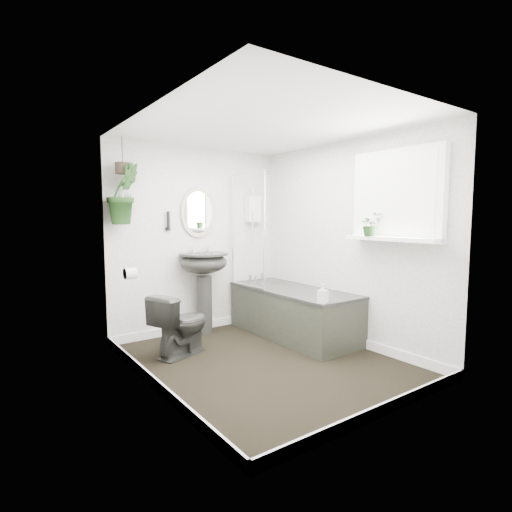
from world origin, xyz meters
TOP-DOWN VIEW (x-y plane):
  - floor at (0.00, 0.00)m, footprint 2.30×2.80m
  - ceiling at (0.00, 0.00)m, footprint 2.30×2.80m
  - wall_back at (0.00, 1.41)m, footprint 2.30×0.02m
  - wall_front at (0.00, -1.41)m, footprint 2.30×0.02m
  - wall_left at (-1.16, 0.00)m, footprint 0.02×2.80m
  - wall_right at (1.16, 0.00)m, footprint 0.02×2.80m
  - skirting at (0.00, 0.00)m, footprint 2.30×2.80m
  - bathtub at (0.80, 0.50)m, footprint 0.72×1.72m
  - bath_screen at (0.47, 0.99)m, footprint 0.04×0.72m
  - shower_box at (0.80, 1.34)m, footprint 0.20×0.10m
  - oval_mirror at (-0.02, 1.37)m, footprint 0.46×0.03m
  - wall_sconce at (-0.42, 1.36)m, footprint 0.04×0.04m
  - toilet_roll_holder at (-1.10, 0.70)m, footprint 0.11×0.11m
  - window_recess at (1.09, -0.70)m, footprint 0.08×1.00m
  - window_sill at (1.02, -0.70)m, footprint 0.18×1.00m
  - window_blinds at (1.04, -0.70)m, footprint 0.01×0.86m
  - toilet at (-0.60, 0.66)m, footprint 0.74×0.58m
  - pedestal_sink at (-0.02, 1.23)m, footprint 0.60×0.51m
  - sill_plant at (0.97, -0.48)m, footprint 0.25×0.23m
  - hanging_plant at (-0.97, 1.25)m, footprint 0.41×0.36m
  - soap_bottle at (0.51, -0.29)m, footprint 0.11×0.12m
  - hanging_pot at (-0.97, 1.25)m, footprint 0.16×0.16m

SIDE VIEW (x-z plane):
  - floor at x=0.00m, z-range -0.02..0.00m
  - skirting at x=0.00m, z-range 0.00..0.10m
  - bathtub at x=0.80m, z-range 0.00..0.58m
  - toilet at x=-0.60m, z-range 0.00..0.66m
  - pedestal_sink at x=-0.02m, z-range 0.00..1.01m
  - soap_bottle at x=0.51m, z-range 0.58..0.78m
  - toilet_roll_holder at x=-1.10m, z-range 0.84..0.96m
  - wall_back at x=0.00m, z-range 0.00..2.30m
  - wall_front at x=0.00m, z-range 0.00..2.30m
  - wall_left at x=-1.16m, z-range 0.00..2.30m
  - wall_right at x=1.16m, z-range 0.00..2.30m
  - window_sill at x=1.02m, z-range 1.21..1.25m
  - bath_screen at x=0.47m, z-range 0.58..1.98m
  - sill_plant at x=0.97m, z-range 1.25..1.48m
  - wall_sconce at x=-0.42m, z-range 1.29..1.51m
  - oval_mirror at x=-0.02m, z-range 1.19..1.81m
  - shower_box at x=0.80m, z-range 1.38..1.73m
  - window_recess at x=1.09m, z-range 1.20..2.10m
  - window_blinds at x=1.04m, z-range 1.27..2.03m
  - hanging_plant at x=-0.97m, z-range 1.36..2.02m
  - hanging_pot at x=-0.97m, z-range 1.90..2.02m
  - ceiling at x=0.00m, z-range 2.30..2.32m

